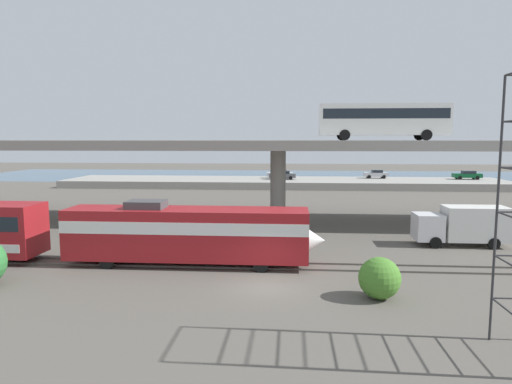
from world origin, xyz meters
TOP-DOWN VIEW (x-y plane):
  - ground_plane at (0.00, 0.00)m, footprint 260.00×260.00m
  - rail_strip_near at (0.00, 3.26)m, footprint 110.00×0.12m
  - rail_strip_far at (0.00, 4.74)m, footprint 110.00×0.12m
  - train_locomotive at (-4.60, 4.00)m, footprint 16.62×3.04m
  - highway_overpass at (0.00, 20.00)m, footprint 96.00×10.52m
  - transit_bus_on_overpass at (9.93, 20.09)m, footprint 12.00×2.68m
  - service_truck_west at (14.40, 10.93)m, footprint 6.80×2.46m
  - pier_parking_lot at (0.00, 55.00)m, footprint 75.46×13.29m
  - parked_car_0 at (31.77, 57.16)m, footprint 4.66×1.88m
  - parked_car_1 at (-0.70, 57.24)m, footprint 4.62×1.95m
  - parked_car_2 at (-0.19, 54.57)m, footprint 4.59×1.82m
  - parked_car_3 at (16.37, 58.24)m, footprint 4.14×1.87m
  - harbor_water at (0.00, 78.00)m, footprint 140.00×36.00m
  - shrub_right at (5.83, -1.52)m, footprint 2.15×2.15m

SIDE VIEW (x-z plane):
  - ground_plane at x=0.00m, z-range 0.00..0.00m
  - harbor_water at x=0.00m, z-range 0.00..0.01m
  - rail_strip_near at x=0.00m, z-range 0.00..0.12m
  - rail_strip_far at x=0.00m, z-range 0.00..0.12m
  - pier_parking_lot at x=0.00m, z-range 0.00..1.22m
  - shrub_right at x=5.83m, z-range 0.00..2.15m
  - service_truck_west at x=14.40m, z-range 0.12..3.16m
  - parked_car_3 at x=16.37m, z-range 1.24..2.74m
  - parked_car_2 at x=-0.19m, z-range 1.25..2.75m
  - parked_car_0 at x=31.77m, z-range 1.25..2.75m
  - parked_car_1 at x=-0.70m, z-range 1.25..2.75m
  - train_locomotive at x=-4.60m, z-range 0.10..4.28m
  - highway_overpass at x=0.00m, z-range 3.36..11.37m
  - transit_bus_on_overpass at x=9.93m, z-range 8.38..11.78m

